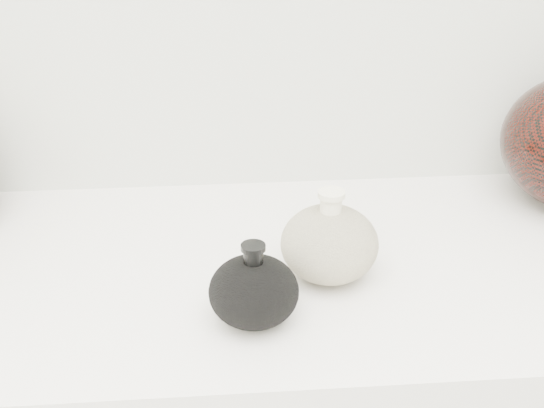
{
  "coord_description": "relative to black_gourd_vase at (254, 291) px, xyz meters",
  "views": [
    {
      "loc": [
        -0.07,
        0.1,
        1.43
      ],
      "look_at": [
        -0.0,
        0.92,
        1.0
      ],
      "focal_mm": 50.0,
      "sensor_mm": 36.0,
      "label": 1
    }
  ],
  "objects": [
    {
      "name": "cream_gourd_vase",
      "position": [
        0.1,
        0.09,
        0.01
      ],
      "size": [
        0.16,
        0.16,
        0.12
      ],
      "color": "beige",
      "rests_on": "display_counter"
    },
    {
      "name": "room",
      "position": [
        0.03,
        -0.55,
        0.36
      ],
      "size": [
        3.04,
        2.42,
        2.64
      ],
      "color": "slate",
      "rests_on": "ground"
    },
    {
      "name": "black_gourd_vase",
      "position": [
        0.0,
        0.0,
        0.0
      ],
      "size": [
        0.14,
        0.14,
        0.1
      ],
      "color": "black",
      "rests_on": "display_counter"
    }
  ]
}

